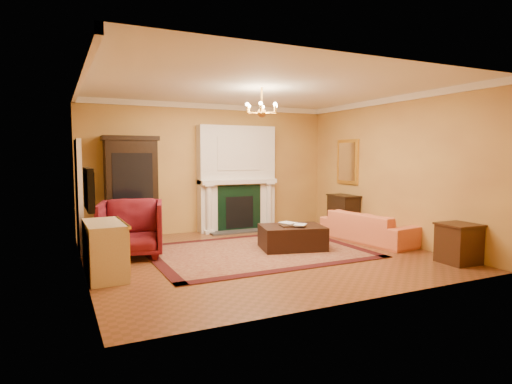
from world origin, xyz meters
TOP-DOWN VIEW (x-y plane):
  - floor at (0.00, 0.00)m, footprint 6.00×5.50m
  - ceiling at (0.00, 0.00)m, footprint 6.00×5.50m
  - wall_back at (0.00, 2.76)m, footprint 6.00×0.02m
  - wall_front at (0.00, -2.76)m, footprint 6.00×0.02m
  - wall_left at (-3.01, 0.00)m, footprint 0.02×5.50m
  - wall_right at (3.01, 0.00)m, footprint 0.02×5.50m
  - fireplace at (0.60, 2.57)m, footprint 1.90×0.70m
  - crown_molding at (0.00, 0.96)m, footprint 6.00×5.50m
  - doorway at (-2.95, 1.70)m, footprint 0.08×1.05m
  - tv_panel at (-2.95, -0.60)m, footprint 0.09×0.95m
  - gilt_mirror at (2.97, 1.40)m, footprint 0.06×0.76m
  - chandelier at (-0.00, 0.00)m, footprint 0.63×0.55m
  - oriental_rug at (0.02, 0.25)m, footprint 3.94×2.97m
  - china_cabinet at (-1.89, 2.49)m, footprint 1.06×0.48m
  - wingback_armchair at (-2.16, 0.87)m, footprint 1.28×1.23m
  - pedestal_table at (-2.70, 1.08)m, footprint 0.37×0.37m
  - commode at (-2.73, -0.27)m, footprint 0.56×1.12m
  - coral_sofa at (2.55, 0.10)m, footprint 0.91×2.18m
  - end_table at (2.72, -1.96)m, footprint 0.57×0.57m
  - console_table at (2.78, 1.29)m, footprint 0.47×0.77m
  - leather_ottoman at (0.73, 0.15)m, footprint 1.35×1.12m
  - ottoman_tray at (0.69, 0.13)m, footprint 0.45×0.38m
  - book_a at (0.58, 0.21)m, footprint 0.23×0.10m
  - book_b at (0.74, 0.07)m, footprint 0.17×0.16m
  - topiary_left at (-0.12, 2.53)m, footprint 0.15×0.15m
  - topiary_right at (1.38, 2.53)m, footprint 0.14×0.14m

SIDE VIEW (x-z plane):
  - floor at x=0.00m, z-range -0.02..0.00m
  - oriental_rug at x=0.02m, z-range 0.00..0.02m
  - leather_ottoman at x=0.73m, z-range 0.02..0.46m
  - end_table at x=2.72m, z-range 0.00..0.64m
  - pedestal_table at x=-2.70m, z-range 0.05..0.71m
  - commode at x=-2.73m, z-range 0.00..0.82m
  - coral_sofa at x=2.55m, z-range 0.00..0.83m
  - console_table at x=2.78m, z-range 0.00..0.84m
  - ottoman_tray at x=0.69m, z-range 0.46..0.48m
  - wingback_armchair at x=-2.16m, z-range 0.00..1.11m
  - book_b at x=0.74m, z-range 0.48..0.77m
  - book_a at x=0.58m, z-range 0.48..0.79m
  - doorway at x=-2.95m, z-range 0.00..2.10m
  - china_cabinet at x=-1.89m, z-range 0.00..2.12m
  - fireplace at x=0.60m, z-range -0.06..2.44m
  - tv_panel at x=-2.95m, z-range 1.06..1.64m
  - topiary_right at x=1.38m, z-range 1.25..1.63m
  - topiary_left at x=-0.12m, z-range 1.25..1.66m
  - wall_back at x=0.00m, z-range 0.00..3.00m
  - wall_front at x=0.00m, z-range 0.00..3.00m
  - wall_left at x=-3.01m, z-range 0.00..3.00m
  - wall_right at x=3.01m, z-range 0.00..3.00m
  - gilt_mirror at x=2.97m, z-range 1.12..2.17m
  - chandelier at x=0.00m, z-range 2.34..2.87m
  - crown_molding at x=0.00m, z-range 2.88..3.00m
  - ceiling at x=0.00m, z-range 3.00..3.02m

